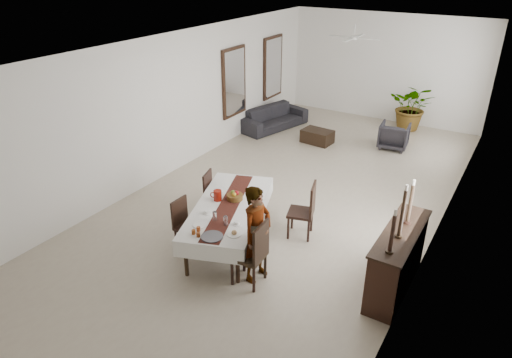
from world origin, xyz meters
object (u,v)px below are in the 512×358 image
object	(u,v)px
dining_table_top	(229,207)
woman	(257,234)
sofa	(274,118)
red_pitcher	(218,195)
sideboard_body	(397,261)

from	to	relation	value
dining_table_top	woman	xyz separation A→B (m)	(0.96, -0.61, 0.11)
sofa	woman	bearing A→B (deg)	-137.03
dining_table_top	red_pitcher	size ratio (longest dim) A/B	12.00
dining_table_top	woman	bearing A→B (deg)	-52.54
woman	sofa	xyz separation A→B (m)	(-3.26, 6.28, -0.50)
sofa	sideboard_body	bearing A→B (deg)	-120.39
dining_table_top	woman	size ratio (longest dim) A/B	1.44
sofa	dining_table_top	bearing A→B (deg)	-142.34
red_pitcher	sofa	bearing A→B (deg)	109.83
red_pitcher	woman	xyz separation A→B (m)	(1.23, -0.67, -0.03)
woman	red_pitcher	bearing A→B (deg)	68.07
red_pitcher	sideboard_body	distance (m)	3.22
dining_table_top	woman	distance (m)	1.14
red_pitcher	sofa	size ratio (longest dim) A/B	0.09
woman	dining_table_top	bearing A→B (deg)	63.81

